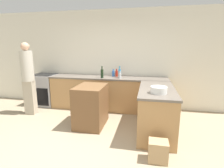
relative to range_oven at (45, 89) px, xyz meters
name	(u,v)px	position (x,y,z in m)	size (l,w,h in m)	color
ground_plane	(80,151)	(1.93, -2.08, -0.46)	(14.00, 14.00, 0.00)	tan
wall_back	(111,59)	(1.93, 0.34, 0.89)	(8.00, 0.06, 2.70)	silver
counter_back	(108,93)	(1.93, 0.00, 0.00)	(3.19, 0.66, 0.90)	tan
counter_peninsula	(156,110)	(3.18, -1.07, 0.00)	(0.69, 1.56, 0.90)	tan
range_oven	(45,89)	(0.00, 0.00, 0.00)	(0.67, 0.63, 0.92)	#ADADB2
island_table	(91,106)	(1.80, -1.08, -0.01)	(0.60, 0.80, 0.89)	brown
mixing_bowl	(159,90)	(3.19, -1.46, 0.51)	(0.29, 0.29, 0.12)	white
dish_soap_bottle	(120,73)	(2.25, -0.01, 0.57)	(0.06, 0.06, 0.30)	#338CBF
water_bottle_blue	(113,73)	(2.05, 0.14, 0.53)	(0.07, 0.07, 0.20)	#386BB7
hot_sauce_bottle	(117,74)	(2.15, 0.12, 0.53)	(0.07, 0.07, 0.21)	red
wine_bottle_dark	(102,73)	(1.81, -0.17, 0.57)	(0.07, 0.07, 0.31)	black
vinegar_bottle_clear	(120,76)	(2.28, -0.14, 0.52)	(0.07, 0.07, 0.18)	silver
person_by_range	(28,76)	(0.07, -0.77, 0.54)	(0.30, 0.30, 1.81)	#ADA38E
paper_bag	(158,151)	(3.19, -2.07, -0.29)	(0.29, 0.23, 0.33)	tan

